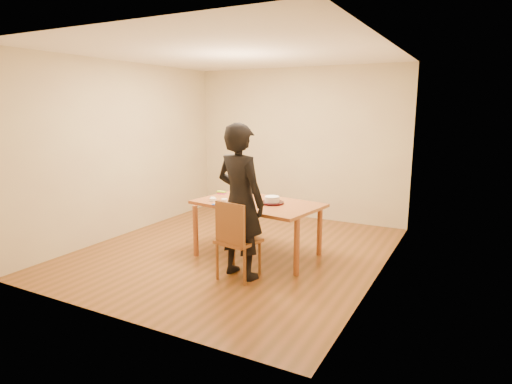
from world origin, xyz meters
The scene contains 16 objects.
room_shell centered at (0.00, 0.34, 1.35)m, with size 4.00×4.50×2.70m.
dining_table centered at (0.38, -0.03, 0.73)m, with size 1.65×0.98×0.04m, color brown.
dining_chair centered at (0.53, -0.80, 0.45)m, with size 0.43×0.43×0.04m, color brown.
cake_plate centered at (0.59, -0.01, 0.76)m, with size 0.32×0.32×0.02m, color #B60C2D.
cake centered at (0.59, -0.01, 0.81)m, with size 0.20×0.20×0.06m, color white.
frosting_dome centered at (0.59, -0.01, 0.85)m, with size 0.19×0.19×0.03m, color white.
frosting_tub centered at (0.26, -0.44, 0.79)m, with size 0.10×0.10×0.09m, color white.
frosting_lid centered at (-0.05, -0.41, 0.75)m, with size 0.09×0.09×0.01m, color #1836A0.
frosting_dollop centered at (-0.05, -0.41, 0.77)m, with size 0.04×0.04×0.02m, color white.
ramekin_green centered at (-0.03, -0.21, 0.77)m, with size 0.09×0.09×0.04m, color white.
ramekin_yellow centered at (-0.25, -0.17, 0.77)m, with size 0.07×0.07×0.04m, color white.
ramekin_multi centered at (-0.18, -0.26, 0.77)m, with size 0.09×0.09×0.04m, color white.
candy_box_pink centered at (-0.36, 0.22, 0.76)m, with size 0.12×0.06×0.02m, color #D73293.
candy_box_green centered at (-0.36, 0.23, 0.78)m, with size 0.14×0.07×0.02m, color #1C9D1E.
spatula centered at (0.32, -0.44, 0.75)m, with size 0.17×0.02×0.01m, color black.
person centered at (0.53, -0.76, 0.92)m, with size 0.67×0.44×1.84m, color black.
Camera 1 is at (2.98, -4.99, 2.01)m, focal length 30.00 mm.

